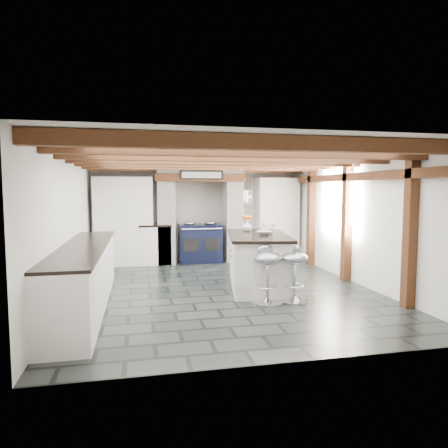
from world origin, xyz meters
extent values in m
plane|color=black|center=(0.00, 0.00, 0.00)|extent=(6.00, 6.00, 0.00)
plane|color=white|center=(0.00, 3.00, 1.15)|extent=(5.00, 0.00, 5.00)
plane|color=white|center=(-2.50, 0.00, 1.15)|extent=(0.00, 6.00, 6.00)
plane|color=white|center=(2.50, 0.00, 1.15)|extent=(0.00, 6.00, 6.00)
plane|color=white|center=(0.00, 0.00, 2.30)|extent=(6.00, 6.00, 0.00)
cube|color=white|center=(-0.80, 2.70, 0.95)|extent=(0.40, 0.60, 1.90)
cube|color=white|center=(0.80, 2.70, 0.95)|extent=(0.40, 0.60, 1.90)
cube|color=#512B17|center=(0.00, 2.70, 1.99)|extent=(2.10, 0.65, 0.18)
cube|color=white|center=(0.00, 2.70, 2.15)|extent=(2.00, 0.60, 0.31)
cube|color=black|center=(0.00, 2.38, 2.05)|extent=(1.00, 0.03, 0.22)
cube|color=silver|center=(0.00, 2.36, 2.05)|extent=(0.90, 0.01, 0.14)
cube|color=white|center=(-1.75, 2.70, 1.00)|extent=(1.30, 0.58, 2.00)
cube|color=white|center=(1.90, 2.70, 1.00)|extent=(1.00, 0.58, 2.00)
cube|color=white|center=(-2.20, -0.60, 0.44)|extent=(0.60, 3.80, 0.88)
cube|color=black|center=(-2.20, -0.60, 0.90)|extent=(0.64, 3.80, 0.04)
cube|color=white|center=(-1.05, 2.70, 0.44)|extent=(0.70, 0.60, 0.88)
cube|color=black|center=(-1.05, 2.70, 0.90)|extent=(0.74, 0.64, 0.04)
cube|color=#512B17|center=(2.42, 0.00, 1.95)|extent=(0.15, 5.80, 0.14)
plane|color=white|center=(2.48, 0.60, 1.55)|extent=(0.00, 0.90, 0.90)
cube|color=#512B17|center=(0.00, -2.60, 2.21)|extent=(5.00, 0.16, 0.16)
cube|color=#512B17|center=(0.00, -1.73, 2.21)|extent=(5.00, 0.16, 0.16)
cube|color=#512B17|center=(0.00, -0.87, 2.21)|extent=(5.00, 0.16, 0.16)
cube|color=#512B17|center=(0.00, 0.00, 2.21)|extent=(5.00, 0.16, 0.16)
cube|color=#512B17|center=(0.00, 0.87, 2.21)|extent=(5.00, 0.16, 0.16)
cube|color=#512B17|center=(0.00, 1.73, 2.21)|extent=(5.00, 0.16, 0.16)
cube|color=#512B17|center=(0.00, 2.60, 2.21)|extent=(5.00, 0.16, 0.16)
cube|color=#512B17|center=(2.42, -1.60, 1.15)|extent=(0.15, 0.15, 2.30)
cube|color=#512B17|center=(2.42, 0.20, 1.15)|extent=(0.15, 0.15, 2.30)
cube|color=#512B17|center=(2.42, 1.80, 1.15)|extent=(0.15, 0.15, 2.30)
cylinder|color=black|center=(0.45, -0.05, 1.93)|extent=(0.01, 0.01, 0.56)
cylinder|color=white|center=(0.45, -0.05, 1.60)|extent=(0.09, 0.09, 0.22)
cylinder|color=black|center=(0.50, 0.25, 1.93)|extent=(0.01, 0.01, 0.56)
cylinder|color=white|center=(0.50, 0.25, 1.60)|extent=(0.09, 0.09, 0.22)
cylinder|color=black|center=(0.55, 0.55, 1.93)|extent=(0.01, 0.01, 0.56)
cylinder|color=white|center=(0.55, 0.55, 1.60)|extent=(0.09, 0.09, 0.22)
cube|color=black|center=(0.00, 2.68, 0.45)|extent=(1.00, 0.60, 0.90)
ellipsoid|color=silver|center=(-0.25, 2.68, 0.93)|extent=(0.28, 0.28, 0.11)
ellipsoid|color=silver|center=(0.25, 2.68, 0.93)|extent=(0.28, 0.28, 0.11)
cylinder|color=silver|center=(0.00, 2.36, 0.82)|extent=(0.95, 0.03, 0.03)
cube|color=black|center=(-0.25, 2.38, 0.45)|extent=(0.35, 0.02, 0.30)
cube|color=black|center=(0.25, 2.38, 0.45)|extent=(0.35, 0.02, 0.30)
cube|color=white|center=(0.63, 0.04, 0.45)|extent=(1.23, 1.96, 0.89)
cube|color=black|center=(0.63, 0.04, 0.92)|extent=(1.33, 2.06, 0.05)
imported|color=white|center=(0.58, 0.56, 1.04)|extent=(0.22, 0.22, 0.19)
ellipsoid|color=orange|center=(0.58, 0.56, 1.20)|extent=(0.20, 0.20, 0.12)
cylinder|color=white|center=(0.85, 0.36, 1.03)|extent=(0.12, 0.12, 0.18)
imported|color=white|center=(0.72, -0.08, 0.98)|extent=(0.31, 0.31, 0.06)
cylinder|color=white|center=(0.89, 0.04, 0.99)|extent=(0.05, 0.05, 0.10)
cylinder|color=white|center=(0.89, 0.04, 1.05)|extent=(0.22, 0.22, 0.02)
cylinder|color=tan|center=(0.89, 0.04, 1.10)|extent=(0.17, 0.17, 0.07)
cylinder|color=silver|center=(0.90, -0.98, 0.02)|extent=(0.47, 0.47, 0.03)
cone|color=silver|center=(0.90, -0.98, 0.06)|extent=(0.21, 0.21, 0.08)
cylinder|color=silver|center=(0.90, -0.98, 0.35)|extent=(0.05, 0.05, 0.58)
torus|color=silver|center=(0.90, -0.98, 0.25)|extent=(0.30, 0.30, 0.02)
ellipsoid|color=gray|center=(0.90, -0.98, 0.68)|extent=(0.55, 0.55, 0.19)
ellipsoid|color=gray|center=(0.94, -0.88, 0.79)|extent=(0.32, 0.22, 0.16)
cylinder|color=silver|center=(0.48, -0.98, 0.02)|extent=(0.48, 0.48, 0.03)
cone|color=silver|center=(0.48, -0.98, 0.07)|extent=(0.22, 0.22, 0.09)
cylinder|color=silver|center=(0.48, -0.98, 0.36)|extent=(0.05, 0.05, 0.60)
torus|color=silver|center=(0.48, -0.98, 0.26)|extent=(0.30, 0.30, 0.02)
ellipsoid|color=gray|center=(0.48, -0.98, 0.70)|extent=(0.54, 0.54, 0.20)
ellipsoid|color=gray|center=(0.44, -0.88, 0.80)|extent=(0.33, 0.21, 0.17)
camera|label=1|loc=(-1.39, -6.63, 1.73)|focal=32.00mm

